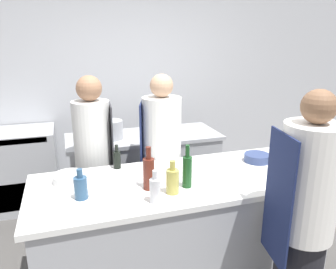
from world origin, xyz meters
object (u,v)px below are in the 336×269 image
(chef_at_prep_near, at_px, (303,224))
(stockpot, at_px, (112,130))
(oven_range, at_px, (16,170))
(bottle_olive_oil, at_px, (155,190))
(bottle_cooking_oil, at_px, (149,172))
(chef_at_stove, at_px, (95,164))
(bowl_mixing_large, at_px, (310,170))
(bottle_vinegar, at_px, (173,180))
(bowl_wooden_salad, at_px, (287,161))
(bottle_sauce, at_px, (81,187))
(bowl_prep_small, at_px, (257,158))
(chef_at_pass_far, at_px, (162,163))
(bottle_wine, at_px, (117,159))
(bowl_ceramic_blue, at_px, (70,178))
(bottle_water, at_px, (187,171))

(chef_at_prep_near, distance_m, stockpot, 2.10)
(oven_range, distance_m, bottle_olive_oil, 2.41)
(bottle_olive_oil, xyz_separation_m, bottle_cooking_oil, (0.01, 0.20, 0.04))
(chef_at_stove, distance_m, stockpot, 0.54)
(oven_range, bearing_deg, bowl_mixing_large, -40.28)
(bottle_vinegar, xyz_separation_m, bowl_wooden_salad, (1.07, 0.18, -0.06))
(bottle_vinegar, bearing_deg, bottle_cooking_oil, 140.34)
(bottle_vinegar, bearing_deg, bottle_sauce, 169.80)
(chef_at_prep_near, relative_size, bottle_sauce, 7.99)
(oven_range, bearing_deg, bowl_prep_small, -37.18)
(chef_at_pass_far, bearing_deg, bottle_wine, 134.85)
(bottle_cooking_oil, bearing_deg, chef_at_pass_far, 66.39)
(bottle_vinegar, height_order, bowl_wooden_salad, bottle_vinegar)
(oven_range, xyz_separation_m, stockpot, (1.06, -0.58, 0.55))
(oven_range, xyz_separation_m, bowl_mixing_large, (2.38, -2.01, 0.49))
(bowl_mixing_large, bearing_deg, bottle_vinegar, 177.94)
(bottle_olive_oil, relative_size, bowl_wooden_salad, 1.18)
(bowl_prep_small, bearing_deg, stockpot, 136.11)
(bottle_wine, distance_m, bowl_ceramic_blue, 0.41)
(bottle_vinegar, relative_size, bottle_cooking_oil, 0.76)
(chef_at_stove, relative_size, bowl_prep_small, 7.50)
(oven_range, distance_m, bottle_vinegar, 2.41)
(bottle_sauce, bearing_deg, stockpot, 72.95)
(chef_at_pass_far, xyz_separation_m, bottle_olive_oil, (-0.31, -0.88, 0.18))
(chef_at_prep_near, bearing_deg, bowl_wooden_salad, -19.18)
(chef_at_prep_near, relative_size, bottle_cooking_oil, 5.38)
(bottle_wine, relative_size, bottle_water, 0.63)
(bottle_water, height_order, bowl_prep_small, bottle_water)
(chef_at_prep_near, distance_m, bowl_wooden_salad, 0.80)
(bowl_prep_small, bearing_deg, bottle_wine, 169.45)
(bottle_vinegar, distance_m, bowl_prep_small, 0.95)
(bowl_prep_small, relative_size, bowl_ceramic_blue, 0.89)
(bowl_mixing_large, bearing_deg, chef_at_pass_far, 138.96)
(bowl_ceramic_blue, distance_m, bowl_wooden_salad, 1.75)
(chef_at_stove, xyz_separation_m, bowl_ceramic_blue, (-0.23, -0.54, 0.12))
(chef_at_prep_near, distance_m, chef_at_pass_far, 1.39)
(chef_at_pass_far, relative_size, bottle_water, 5.24)
(chef_at_stove, relative_size, bottle_water, 5.21)
(bottle_cooking_oil, bearing_deg, bowl_wooden_salad, 3.39)
(chef_at_pass_far, distance_m, bottle_cooking_oil, 0.77)
(bowl_prep_small, bearing_deg, chef_at_prep_near, -103.71)
(bottle_wine, distance_m, bowl_wooden_salad, 1.41)
(bowl_wooden_salad, bearing_deg, bottle_water, -172.53)
(stockpot, bearing_deg, chef_at_stove, -117.51)
(bottle_cooking_oil, bearing_deg, chef_at_stove, 109.97)
(bottle_vinegar, distance_m, bottle_sauce, 0.61)
(bottle_water, bearing_deg, chef_at_prep_near, -45.96)
(bottle_sauce, bearing_deg, chef_at_prep_near, -25.61)
(chef_at_prep_near, bearing_deg, bottle_water, 54.74)
(bottle_olive_oil, relative_size, bowl_mixing_large, 1.18)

